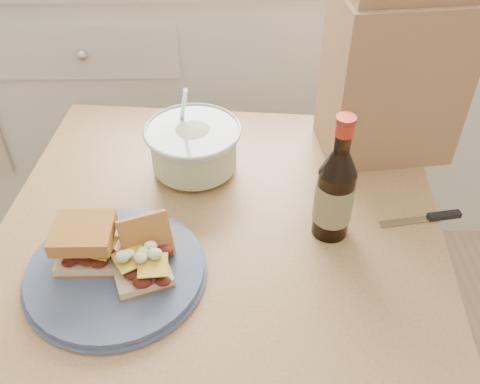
{
  "coord_description": "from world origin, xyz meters",
  "views": [
    {
      "loc": [
        -0.08,
        -0.03,
        1.45
      ],
      "look_at": [
        -0.06,
        0.73,
        0.8
      ],
      "focal_mm": 40.0,
      "sensor_mm": 36.0,
      "label": 1
    }
  ],
  "objects_px": {
    "dining_table": "(221,268)",
    "coleslaw_bowl": "(194,149)",
    "plate": "(116,272)",
    "beer_bottle": "(335,193)",
    "paper_bag": "(393,77)"
  },
  "relations": [
    {
      "from": "dining_table",
      "to": "coleslaw_bowl",
      "type": "distance_m",
      "value": 0.26
    },
    {
      "from": "dining_table",
      "to": "coleslaw_bowl",
      "type": "relative_size",
      "value": 4.59
    },
    {
      "from": "dining_table",
      "to": "coleslaw_bowl",
      "type": "bearing_deg",
      "value": 111.38
    },
    {
      "from": "coleslaw_bowl",
      "to": "beer_bottle",
      "type": "relative_size",
      "value": 0.79
    },
    {
      "from": "paper_bag",
      "to": "dining_table",
      "type": "bearing_deg",
      "value": -149.48
    },
    {
      "from": "paper_bag",
      "to": "coleslaw_bowl",
      "type": "bearing_deg",
      "value": -175.73
    },
    {
      "from": "plate",
      "to": "coleslaw_bowl",
      "type": "height_order",
      "value": "coleslaw_bowl"
    },
    {
      "from": "coleslaw_bowl",
      "to": "paper_bag",
      "type": "xyz_separation_m",
      "value": [
        0.42,
        0.08,
        0.13
      ]
    },
    {
      "from": "coleslaw_bowl",
      "to": "paper_bag",
      "type": "bearing_deg",
      "value": 10.31
    },
    {
      "from": "dining_table",
      "to": "beer_bottle",
      "type": "xyz_separation_m",
      "value": [
        0.21,
        -0.0,
        0.2
      ]
    },
    {
      "from": "coleslaw_bowl",
      "to": "beer_bottle",
      "type": "height_order",
      "value": "beer_bottle"
    },
    {
      "from": "plate",
      "to": "coleslaw_bowl",
      "type": "distance_m",
      "value": 0.33
    },
    {
      "from": "coleslaw_bowl",
      "to": "beer_bottle",
      "type": "bearing_deg",
      "value": -36.59
    },
    {
      "from": "dining_table",
      "to": "paper_bag",
      "type": "relative_size",
      "value": 2.65
    },
    {
      "from": "dining_table",
      "to": "paper_bag",
      "type": "xyz_separation_m",
      "value": [
        0.37,
        0.27,
        0.28
      ]
    }
  ]
}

